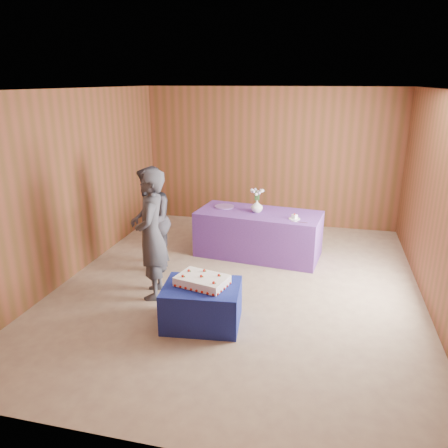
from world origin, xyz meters
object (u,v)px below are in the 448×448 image
(sheet_cake, at_px, (202,280))
(vase, at_px, (257,206))
(serving_table, at_px, (258,234))
(cake_table, at_px, (202,305))
(guest_right, at_px, (150,221))
(guest_left, at_px, (151,235))

(sheet_cake, relative_size, vase, 3.39)
(serving_table, bearing_deg, vase, -166.06)
(cake_table, distance_m, vase, 2.41)
(sheet_cake, height_order, guest_right, guest_right)
(cake_table, xyz_separation_m, vase, (0.27, 2.32, 0.60))
(serving_table, relative_size, sheet_cake, 2.91)
(guest_left, bearing_deg, serving_table, 132.76)
(vase, xyz_separation_m, guest_left, (-1.11, -1.76, 0.02))
(serving_table, bearing_deg, sheet_cake, -90.91)
(vase, bearing_deg, guest_left, -122.28)
(cake_table, height_order, sheet_cake, sheet_cake)
(guest_left, bearing_deg, sheet_cake, 43.78)
(guest_left, height_order, guest_right, guest_left)
(guest_left, bearing_deg, cake_table, 42.09)
(sheet_cake, height_order, vase, vase)
(sheet_cake, xyz_separation_m, guest_left, (-0.84, 0.53, 0.32))
(sheet_cake, height_order, guest_left, guest_left)
(guest_left, bearing_deg, guest_right, -170.15)
(cake_table, bearing_deg, sheet_cake, 88.08)
(cake_table, xyz_separation_m, sheet_cake, (-0.00, 0.04, 0.30))
(cake_table, height_order, guest_left, guest_left)
(serving_table, distance_m, vase, 0.48)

